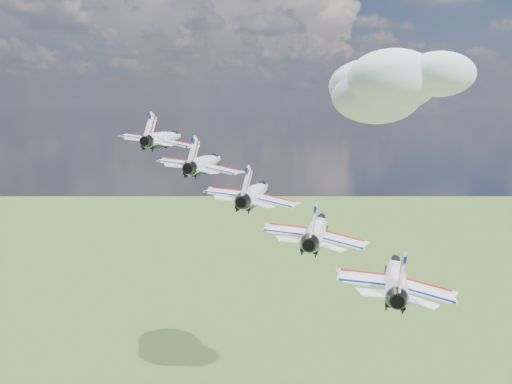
% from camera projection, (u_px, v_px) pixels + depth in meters
% --- Properties ---
extents(cloud_far, '(62.43, 49.05, 24.53)m').
position_uv_depth(cloud_far, '(389.00, 87.00, 255.92)').
color(cloud_far, white).
extents(jet_0, '(13.48, 17.98, 6.64)m').
position_uv_depth(jet_0, '(165.00, 138.00, 90.58)').
color(jet_0, white).
extents(jet_1, '(13.48, 17.98, 6.64)m').
position_uv_depth(jet_1, '(206.00, 162.00, 82.68)').
color(jet_1, white).
extents(jet_2, '(13.48, 17.98, 6.64)m').
position_uv_depth(jet_2, '(256.00, 192.00, 74.77)').
color(jet_2, silver).
extents(jet_3, '(13.48, 17.98, 6.64)m').
position_uv_depth(jet_3, '(317.00, 229.00, 66.87)').
color(jet_3, white).
extents(jet_4, '(13.48, 17.98, 6.64)m').
position_uv_depth(jet_4, '(395.00, 275.00, 58.97)').
color(jet_4, white).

